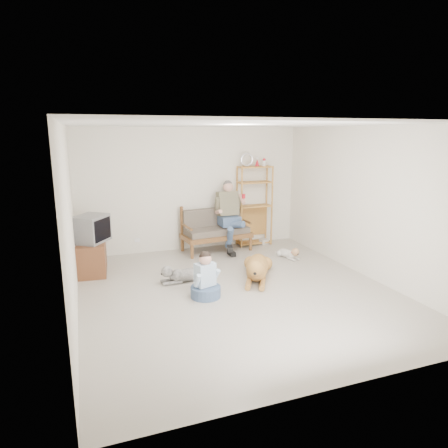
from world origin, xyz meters
name	(u,v)px	position (x,y,z in m)	size (l,w,h in m)	color
floor	(237,291)	(0.00, 0.00, 0.00)	(5.50, 5.50, 0.00)	#BCB6A5
ceiling	(239,124)	(0.00, 0.00, 2.70)	(5.50, 5.50, 0.00)	white
wall_back	(192,189)	(0.00, 2.75, 1.35)	(5.00, 5.00, 0.00)	silver
wall_front	(345,264)	(0.00, -2.75, 1.35)	(5.00, 5.00, 0.00)	silver
wall_left	(70,224)	(-2.50, 0.00, 1.35)	(5.50, 5.50, 0.00)	silver
wall_right	(367,203)	(2.50, 0.00, 1.35)	(5.50, 5.50, 0.00)	silver
loveseat	(216,229)	(0.44, 2.41, 0.49)	(1.56, 0.84, 0.95)	brown
man	(230,220)	(0.70, 2.19, 0.71)	(0.59, 0.84, 1.37)	#4A5F88
etagere	(254,205)	(1.44, 2.55, 0.94)	(0.82, 0.36, 2.14)	gold
book_stack	(264,242)	(1.67, 2.47, 0.06)	(0.20, 0.14, 0.12)	silver
tv_stand	(92,257)	(-2.23, 1.79, 0.30)	(0.58, 0.94, 0.60)	brown
crt_tv	(91,229)	(-2.19, 1.78, 0.85)	(0.74, 0.77, 0.50)	slate
wall_outlet	(137,240)	(-1.25, 2.73, 0.30)	(0.12, 0.02, 0.08)	white
golden_retriever	(257,268)	(0.56, 0.45, 0.20)	(0.89, 1.51, 0.50)	#B1843D
shaggy_dog	(185,274)	(-0.70, 0.74, 0.13)	(1.11, 0.31, 0.33)	silver
terrier	(289,253)	(1.69, 1.30, 0.11)	(0.32, 0.68, 0.26)	silver
child	(205,281)	(-0.56, -0.03, 0.27)	(0.48, 0.48, 0.76)	#4A5F88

